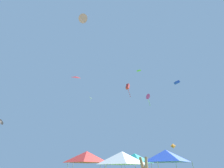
# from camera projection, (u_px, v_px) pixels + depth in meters

# --- Properties ---
(canopy_tent_white) EXTENTS (2.71, 2.71, 2.90)m
(canopy_tent_white) POSITION_uv_depth(u_px,v_px,m) (122.00, 158.00, 10.50)
(canopy_tent_white) COLOR #9E9EA3
(canopy_tent_white) RESTS_ON ground
(canopy_tent_teal) EXTENTS (3.07, 3.07, 3.28)m
(canopy_tent_teal) POSITION_uv_depth(u_px,v_px,m) (135.00, 158.00, 16.02)
(canopy_tent_teal) COLOR #9E9EA3
(canopy_tent_teal) RESTS_ON ground
(canopy_tent_blue) EXTENTS (3.00, 3.00, 3.21)m
(canopy_tent_blue) POSITION_uv_depth(u_px,v_px,m) (166.00, 156.00, 12.16)
(canopy_tent_blue) COLOR #9E9EA3
(canopy_tent_blue) RESTS_ON ground
(canopy_tent_red) EXTENTS (3.00, 3.00, 3.21)m
(canopy_tent_red) POSITION_uv_depth(u_px,v_px,m) (86.00, 157.00, 13.22)
(canopy_tent_red) COLOR #9E9EA3
(canopy_tent_red) RESTS_ON ground
(kite_magenta_delta) EXTENTS (1.70, 1.64, 2.99)m
(kite_magenta_delta) POSITION_uv_depth(u_px,v_px,m) (148.00, 97.00, 35.30)
(kite_magenta_delta) COLOR #D6389E
(kite_red_box) EXTENTS (0.87, 0.97, 2.62)m
(kite_red_box) POSITION_uv_depth(u_px,v_px,m) (128.00, 87.00, 23.90)
(kite_red_box) COLOR red
(kite_pink_delta) EXTENTS (1.40, 1.44, 0.72)m
(kite_pink_delta) POSITION_uv_depth(u_px,v_px,m) (83.00, 18.00, 16.47)
(kite_pink_delta) COLOR pink
(kite_blue_box) EXTENTS (1.58, 0.84, 1.17)m
(kite_blue_box) POSITION_uv_depth(u_px,v_px,m) (177.00, 82.00, 33.31)
(kite_blue_box) COLOR blue
(kite_lime_delta) EXTENTS (1.67, 1.66, 0.51)m
(kite_lime_delta) POSITION_uv_depth(u_px,v_px,m) (139.00, 70.00, 35.79)
(kite_lime_delta) COLOR #75D138
(kite_orange_diamond) EXTENTS (1.19, 1.24, 0.92)m
(kite_orange_diamond) POSITION_uv_depth(u_px,v_px,m) (173.00, 146.00, 32.06)
(kite_orange_diamond) COLOR orange
(kite_red_delta) EXTENTS (1.14, 1.04, 0.69)m
(kite_red_delta) POSITION_uv_depth(u_px,v_px,m) (76.00, 77.00, 14.44)
(kite_red_delta) COLOR red
(kite_black_delta) EXTENTS (0.69, 1.05, 0.93)m
(kite_black_delta) POSITION_uv_depth(u_px,v_px,m) (2.00, 122.00, 22.24)
(kite_black_delta) COLOR black
(kite_white_diamond) EXTENTS (0.67, 0.58, 1.40)m
(kite_white_diamond) POSITION_uv_depth(u_px,v_px,m) (91.00, 98.00, 29.44)
(kite_white_diamond) COLOR white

